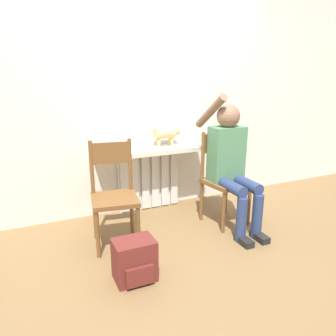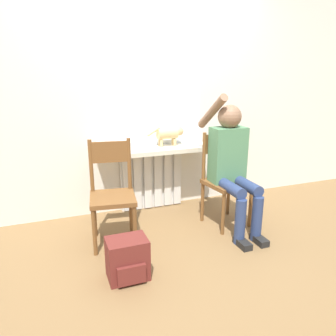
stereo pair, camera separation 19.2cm
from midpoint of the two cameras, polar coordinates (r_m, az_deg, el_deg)
The scene contains 10 objects.
ground_plane at distance 2.94m, azimuth 6.32°, elevation -15.10°, with size 12.00×12.00×0.00m, color brown.
wall_with_window at distance 3.64m, azimuth -1.90°, elevation 13.61°, with size 7.00×0.06×2.70m.
radiator at distance 3.76m, azimuth -1.37°, elevation -1.97°, with size 0.72×0.08×0.69m.
windowsill at distance 3.56m, azimuth -0.83°, elevation 3.12°, with size 1.26×0.32×0.05m.
window_glass at distance 3.61m, azimuth -1.72°, elevation 13.75°, with size 1.21×0.01×1.25m.
chair_left at distance 2.98m, azimuth -7.88°, elevation -4.24°, with size 0.45×0.45×0.95m.
chair_right at distance 3.40m, azimuth 11.42°, elevation -1.79°, with size 0.45×0.45×0.95m.
person at distance 3.26m, azimuth 12.74°, elevation 1.29°, with size 0.36×0.97×1.34m.
cat at distance 3.62m, azimuth 1.81°, elevation 6.01°, with size 0.42×0.12×0.22m.
backpack at distance 2.59m, azimuth -4.89°, elevation -15.57°, with size 0.31×0.25×0.33m.
Camera 2 is at (-1.07, -2.25, 1.54)m, focal length 35.00 mm.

